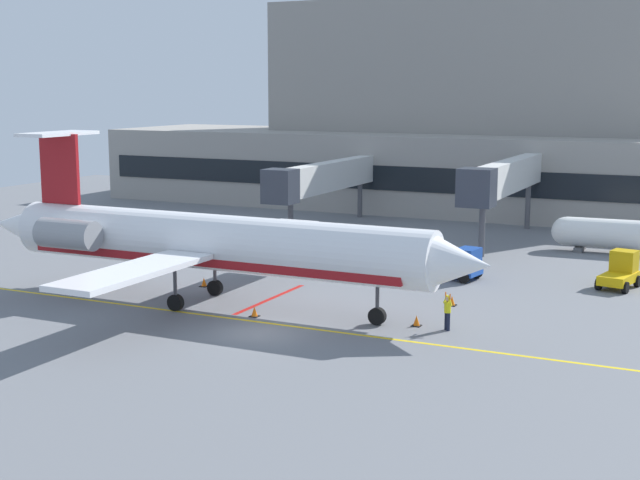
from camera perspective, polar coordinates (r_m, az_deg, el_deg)
ground at (r=44.53m, az=-3.72°, el=-5.93°), size 120.00×120.00×0.11m
terminal_building at (r=90.74m, az=8.70°, el=7.10°), size 70.74×17.16×20.53m
jet_bridge_west at (r=75.33m, az=0.09°, el=3.94°), size 2.40×18.02×5.73m
jet_bridge_east at (r=69.77m, az=11.61°, el=3.84°), size 2.40×18.46×6.43m
regional_jet at (r=49.71m, az=-7.23°, el=-0.13°), size 31.52×22.82×9.32m
baggage_tug at (r=56.92m, az=18.56°, el=-1.91°), size 2.39×3.39×2.19m
pushback_tractor at (r=60.68m, az=3.87°, el=-0.72°), size 3.60×3.05×2.16m
belt_loader at (r=56.91m, az=8.84°, el=-1.56°), size 3.28×2.53×2.04m
fuel_tank at (r=68.37m, az=17.52°, el=0.39°), size 7.34×2.38×2.50m
marshaller at (r=44.99m, az=8.10°, el=-4.52°), size 0.66×0.64×1.90m
safety_cone_alpha at (r=50.19m, az=8.38°, el=-3.87°), size 0.47×0.47×0.55m
safety_cone_bravo at (r=45.75m, az=6.15°, el=-5.15°), size 0.47×0.47×0.55m
safety_cone_charlie at (r=47.43m, az=-4.19°, el=-4.59°), size 0.47×0.47×0.55m
safety_cone_delta at (r=54.77m, az=-7.38°, el=-2.70°), size 0.47×0.47×0.55m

